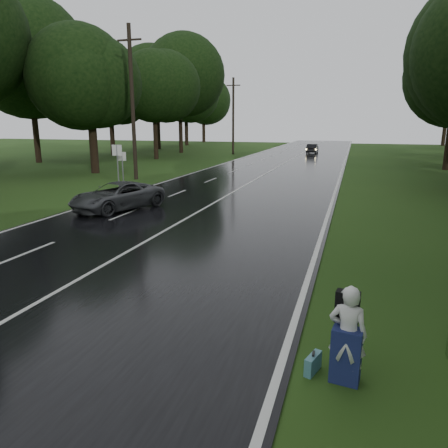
# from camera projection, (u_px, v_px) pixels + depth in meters

# --- Properties ---
(ground) EXTENTS (160.00, 160.00, 0.00)m
(ground) POSITION_uv_depth(u_px,v_px,m) (67.00, 287.00, 10.66)
(ground) COLOR #244314
(ground) RESTS_ON ground
(road) EXTENTS (12.00, 140.00, 0.04)m
(road) POSITION_uv_depth(u_px,v_px,m) (251.00, 182.00, 29.23)
(road) COLOR black
(road) RESTS_ON ground
(lane_center) EXTENTS (0.12, 140.00, 0.01)m
(lane_center) POSITION_uv_depth(u_px,v_px,m) (251.00, 182.00, 29.22)
(lane_center) COLOR silver
(lane_center) RESTS_ON road
(grey_car) EXTENTS (3.62, 5.08, 1.29)m
(grey_car) POSITION_uv_depth(u_px,v_px,m) (117.00, 196.00, 19.86)
(grey_car) COLOR #4F5154
(grey_car) RESTS_ON road
(far_car) EXTENTS (1.32, 3.73, 1.23)m
(far_car) POSITION_uv_depth(u_px,v_px,m) (312.00, 149.00, 56.10)
(far_car) COLOR black
(far_car) RESTS_ON road
(hitchhiker) EXTENTS (0.65, 0.60, 1.65)m
(hitchhiker) POSITION_uv_depth(u_px,v_px,m) (347.00, 338.00, 6.64)
(hitchhiker) COLOR silver
(hitchhiker) RESTS_ON ground
(suitcase) EXTENTS (0.26, 0.46, 0.32)m
(suitcase) POSITION_uv_depth(u_px,v_px,m) (313.00, 364.00, 7.01)
(suitcase) COLOR teal
(suitcase) RESTS_ON ground
(utility_pole_mid) EXTENTS (1.80, 0.28, 10.62)m
(utility_pole_mid) POSITION_uv_depth(u_px,v_px,m) (136.00, 179.00, 30.88)
(utility_pole_mid) COLOR black
(utility_pole_mid) RESTS_ON ground
(utility_pole_far) EXTENTS (1.80, 0.28, 9.58)m
(utility_pole_far) POSITION_uv_depth(u_px,v_px,m) (233.00, 154.00, 55.01)
(utility_pole_far) COLOR black
(utility_pole_far) RESTS_ON ground
(road_sign_a) EXTENTS (0.66, 0.10, 2.74)m
(road_sign_a) POSITION_uv_depth(u_px,v_px,m) (119.00, 189.00, 26.27)
(road_sign_a) COLOR white
(road_sign_a) RESTS_ON ground
(road_sign_b) EXTENTS (0.55, 0.10, 2.28)m
(road_sign_b) POSITION_uv_depth(u_px,v_px,m) (124.00, 188.00, 26.80)
(road_sign_b) COLOR white
(road_sign_b) RESTS_ON ground
(tree_left_d) EXTENTS (8.51, 8.51, 13.29)m
(tree_left_d) POSITION_uv_depth(u_px,v_px,m) (96.00, 173.00, 34.73)
(tree_left_d) COLOR black
(tree_left_d) RESTS_ON ground
(tree_left_e) EXTENTS (9.47, 9.47, 14.79)m
(tree_left_e) POSITION_uv_depth(u_px,v_px,m) (156.00, 159.00, 47.82)
(tree_left_e) COLOR black
(tree_left_e) RESTS_ON ground
(tree_left_f) EXTENTS (11.55, 11.55, 18.04)m
(tree_left_f) POSITION_uv_depth(u_px,v_px,m) (181.00, 153.00, 57.64)
(tree_left_f) COLOR black
(tree_left_f) RESTS_ON ground
(tree_right_e) EXTENTS (8.87, 8.87, 13.86)m
(tree_right_e) POSITION_uv_depth(u_px,v_px,m) (446.00, 170.00, 37.04)
(tree_right_e) COLOR black
(tree_right_e) RESTS_ON ground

